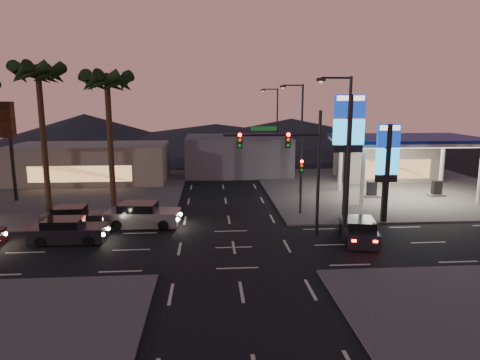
{
  "coord_description": "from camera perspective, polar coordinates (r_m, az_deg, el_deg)",
  "views": [
    {
      "loc": [
        -1.41,
        -24.18,
        8.63
      ],
      "look_at": [
        0.8,
        5.72,
        3.0
      ],
      "focal_mm": 32.0,
      "sensor_mm": 36.0,
      "label": 1
    }
  ],
  "objects": [
    {
      "name": "traffic_signal_mast",
      "position": [
        26.89,
        6.9,
        3.29
      ],
      "size": [
        6.1,
        0.39,
        8.0
      ],
      "color": "black",
      "rests_on": "ground"
    },
    {
      "name": "suv_station",
      "position": [
        27.65,
        15.54,
        -6.48
      ],
      "size": [
        2.61,
        4.64,
        1.47
      ],
      "color": "black",
      "rests_on": "ground"
    },
    {
      "name": "convenience_store",
      "position": [
        49.62,
        18.87,
        2.38
      ],
      "size": [
        10.0,
        6.0,
        4.0
      ],
      "primitive_type": "cube",
      "color": "#726B5B",
      "rests_on": "ground"
    },
    {
      "name": "ground",
      "position": [
        25.71,
        -0.84,
        -8.98
      ],
      "size": [
        140.0,
        140.0,
        0.0
      ],
      "primitive_type": "plane",
      "color": "black",
      "rests_on": "ground"
    },
    {
      "name": "palm_a",
      "position": [
        34.53,
        -17.27,
        11.49
      ],
      "size": [
        4.41,
        4.41,
        10.86
      ],
      "color": "black",
      "rests_on": "ground"
    },
    {
      "name": "pylon_sign_tall",
      "position": [
        31.37,
        14.29,
        6.22
      ],
      "size": [
        2.2,
        0.35,
        9.0
      ],
      "color": "black",
      "rests_on": "ground"
    },
    {
      "name": "hill_center",
      "position": [
        84.45,
        -3.27,
        6.12
      ],
      "size": [
        60.0,
        60.0,
        4.0
      ],
      "primitive_type": "cone",
      "color": "black",
      "rests_on": "ground"
    },
    {
      "name": "streetlight_mid",
      "position": [
        39.16,
        7.93,
        6.27
      ],
      "size": [
        2.14,
        0.25,
        10.0
      ],
      "color": "black",
      "rests_on": "ground"
    },
    {
      "name": "gas_station",
      "position": [
        40.31,
        21.47,
        4.85
      ],
      "size": [
        12.2,
        8.2,
        5.47
      ],
      "color": "silver",
      "rests_on": "ground"
    },
    {
      "name": "streetlight_near",
      "position": [
        26.64,
        13.78,
        4.05
      ],
      "size": [
        2.14,
        0.25,
        10.0
      ],
      "color": "black",
      "rests_on": "ground"
    },
    {
      "name": "hill_right",
      "position": [
        85.98,
        6.84,
        6.47
      ],
      "size": [
        50.0,
        50.0,
        5.0
      ],
      "primitive_type": "cone",
      "color": "black",
      "rests_on": "ground"
    },
    {
      "name": "corner_lot_nw",
      "position": [
        43.6,
        -23.69,
        -1.61
      ],
      "size": [
        24.0,
        24.0,
        0.12
      ],
      "primitive_type": "cube",
      "color": "#47443F",
      "rests_on": "ground"
    },
    {
      "name": "car_lane_b_front",
      "position": [
        30.41,
        -12.9,
        -4.62
      ],
      "size": [
        5.22,
        2.55,
        1.65
      ],
      "color": "slate",
      "rests_on": "ground"
    },
    {
      "name": "corner_lot_ne",
      "position": [
        44.62,
        18.84,
        -1.02
      ],
      "size": [
        24.0,
        24.0,
        0.12
      ],
      "primitive_type": "cube",
      "color": "#47443F",
      "rests_on": "ground"
    },
    {
      "name": "building_far_mid",
      "position": [
        50.71,
        -0.33,
        3.35
      ],
      "size": [
        12.0,
        9.0,
        4.4
      ],
      "primitive_type": "cube",
      "color": "#4C4C51",
      "rests_on": "ground"
    },
    {
      "name": "building_far_west",
      "position": [
        48.32,
        -19.29,
        2.15
      ],
      "size": [
        16.0,
        8.0,
        4.0
      ],
      "primitive_type": "cube",
      "color": "#726B5B",
      "rests_on": "ground"
    },
    {
      "name": "car_lane_b_mid",
      "position": [
        31.86,
        -21.31,
        -4.62
      ],
      "size": [
        4.33,
        1.91,
        1.4
      ],
      "color": "black",
      "rests_on": "ground"
    },
    {
      "name": "pedestal_signal",
      "position": [
        32.43,
        8.15,
        0.39
      ],
      "size": [
        0.32,
        0.39,
        4.3
      ],
      "color": "black",
      "rests_on": "ground"
    },
    {
      "name": "hill_left",
      "position": [
        87.6,
        -19.96,
        6.32
      ],
      "size": [
        40.0,
        40.0,
        6.0
      ],
      "primitive_type": "cone",
      "color": "black",
      "rests_on": "ground"
    },
    {
      "name": "car_lane_a_front",
      "position": [
        28.49,
        -21.98,
        -6.35
      ],
      "size": [
        4.61,
        2.01,
        1.49
      ],
      "color": "black",
      "rests_on": "ground"
    },
    {
      "name": "pylon_sign_short",
      "position": [
        31.5,
        19.04,
        2.81
      ],
      "size": [
        1.6,
        0.35,
        7.0
      ],
      "color": "black",
      "rests_on": "ground"
    },
    {
      "name": "streetlight_far",
      "position": [
        52.9,
        4.75,
        7.44
      ],
      "size": [
        2.14,
        0.25,
        10.0
      ],
      "color": "black",
      "rests_on": "ground"
    },
    {
      "name": "palm_b",
      "position": [
        35.98,
        -25.27,
        11.78
      ],
      "size": [
        4.41,
        4.41,
        11.46
      ],
      "color": "black",
      "rests_on": "ground"
    }
  ]
}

